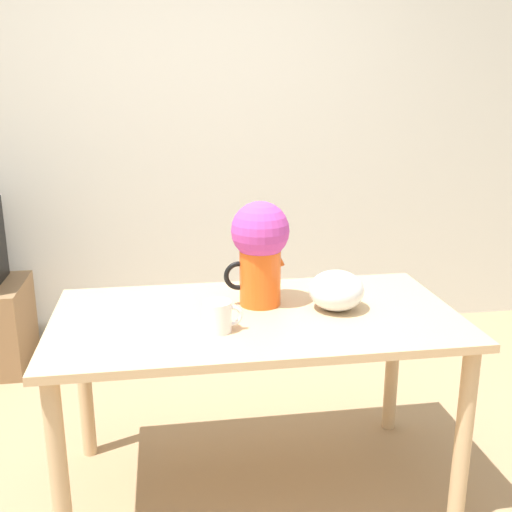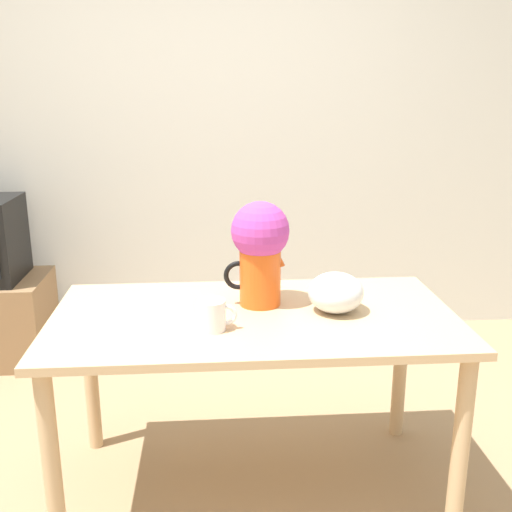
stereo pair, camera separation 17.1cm
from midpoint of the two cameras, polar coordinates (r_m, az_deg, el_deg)
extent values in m
cube|color=silver|center=(3.73, -8.34, 11.88)|extent=(8.00, 0.05, 2.60)
cube|color=tan|center=(2.22, -2.21, -5.93)|extent=(1.49, 0.79, 0.03)
cylinder|color=tan|center=(2.14, -20.57, -19.20)|extent=(0.06, 0.06, 0.71)
cylinder|color=tan|center=(2.28, 17.04, -16.43)|extent=(0.06, 0.06, 0.71)
cylinder|color=tan|center=(2.70, -17.84, -11.18)|extent=(0.06, 0.06, 0.71)
cylinder|color=tan|center=(2.82, 11.19, -9.52)|extent=(0.06, 0.06, 0.71)
cylinder|color=#E05619|center=(2.28, -1.76, -2.08)|extent=(0.16, 0.16, 0.21)
cone|color=#E05619|center=(2.27, -0.09, -0.20)|extent=(0.06, 0.06, 0.05)
torus|color=black|center=(2.27, -3.83, -1.92)|extent=(0.11, 0.02, 0.11)
sphere|color=#3D7033|center=(2.24, -1.79, 1.47)|extent=(0.16, 0.16, 0.16)
sphere|color=#B23D99|center=(2.23, -1.80, 2.42)|extent=(0.22, 0.22, 0.22)
cylinder|color=white|center=(2.06, -6.11, -5.78)|extent=(0.10, 0.10, 0.11)
torus|color=white|center=(2.06, -4.68, -5.71)|extent=(0.07, 0.01, 0.07)
ellipsoid|color=silver|center=(2.25, 5.50, -3.31)|extent=(0.21, 0.21, 0.15)
camera|label=1|loc=(0.09, -92.17, -0.62)|focal=42.00mm
camera|label=2|loc=(0.09, 87.83, 0.62)|focal=42.00mm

